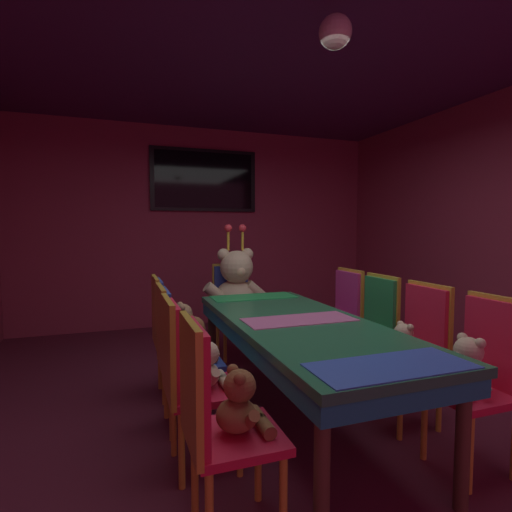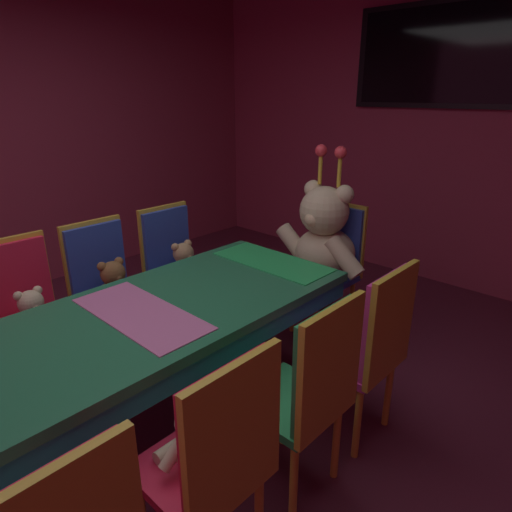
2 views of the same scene
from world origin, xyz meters
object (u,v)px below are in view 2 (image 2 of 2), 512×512
at_px(chair_left_2, 103,280).
at_px(teddy_right_1, 193,438).
at_px(teddy_left_3, 185,265).
at_px(throne_chair, 334,255).
at_px(teddy_left_2, 115,287).
at_px(banquet_table, 142,330).
at_px(chair_right_2, 313,384).
at_px(chair_right_3, 374,339).
at_px(wall_tv, 437,55).
at_px(chair_left_3, 172,259).
at_px(teddy_left_1, 34,316).
at_px(king_teddy_bear, 322,239).
at_px(chair_left_1, 23,305).
at_px(chair_right_1, 219,454).

relative_size(chair_left_2, teddy_right_1, 3.53).
xyz_separation_m(teddy_left_3, throne_chair, (0.67, 0.90, 0.01)).
height_order(teddy_left_2, throne_chair, throne_chair).
distance_m(banquet_table, chair_right_2, 0.88).
distance_m(chair_right_3, wall_tv, 2.86).
xyz_separation_m(chair_left_3, teddy_left_3, (0.14, 0.00, -0.01)).
distance_m(chair_left_2, chair_left_3, 0.55).
bearing_deg(chair_right_2, throne_chair, -59.37).
xyz_separation_m(banquet_table, teddy_left_1, (-0.70, -0.26, -0.08)).
relative_size(teddy_left_1, chair_left_2, 0.30).
distance_m(banquet_table, teddy_left_2, 0.72).
bearing_deg(teddy_right_1, teddy_left_3, -37.28).
relative_size(teddy_left_1, chair_right_2, 0.30).
distance_m(chair_left_2, wall_tv, 3.32).
height_order(chair_left_3, chair_right_3, same).
distance_m(banquet_table, teddy_right_1, 0.72).
relative_size(teddy_left_3, wall_tv, 0.21).
bearing_deg(chair_left_3, teddy_left_3, 0.00).
relative_size(chair_right_3, king_teddy_bear, 1.03).
xyz_separation_m(teddy_left_1, teddy_left_2, (0.01, 0.50, 0.02)).
xyz_separation_m(chair_left_1, chair_left_3, (0.02, 1.04, 0.00)).
distance_m(banquet_table, chair_left_2, 0.86).
height_order(chair_left_1, king_teddy_bear, king_teddy_bear).
bearing_deg(teddy_right_1, chair_right_3, -98.74).
height_order(banquet_table, teddy_right_1, banquet_table).
xyz_separation_m(banquet_table, throne_chair, (0.00, 1.68, -0.06)).
bearing_deg(chair_right_1, throne_chair, -66.93).
height_order(king_teddy_bear, wall_tv, wall_tv).
xyz_separation_m(chair_left_1, teddy_left_3, (0.17, 1.04, -0.01)).
height_order(banquet_table, chair_right_3, chair_right_3).
xyz_separation_m(chair_left_2, teddy_left_3, (0.16, 0.55, -0.01)).
xyz_separation_m(throne_chair, wall_tv, (0.00, 1.43, 1.45)).
relative_size(chair_left_3, throne_chair, 1.00).
distance_m(chair_left_2, teddy_left_3, 0.57).
bearing_deg(teddy_left_2, throne_chair, 64.71).
height_order(chair_left_2, chair_right_2, same).
bearing_deg(teddy_right_1, chair_left_3, -34.50).
xyz_separation_m(teddy_left_2, chair_right_3, (1.51, 0.54, 0.00)).
bearing_deg(king_teddy_bear, chair_right_2, 34.05).
height_order(chair_left_2, teddy_right_1, chair_left_2).
xyz_separation_m(banquet_table, chair_right_1, (0.82, -0.24, -0.06)).
height_order(teddy_left_2, chair_right_1, chair_right_1).
bearing_deg(wall_tv, teddy_left_1, -101.69).
xyz_separation_m(banquet_table, wall_tv, (0.00, 3.11, 1.40)).
height_order(teddy_left_3, wall_tv, wall_tv).
xyz_separation_m(teddy_left_1, chair_right_2, (1.52, 0.54, 0.02)).
bearing_deg(king_teddy_bear, chair_left_2, -33.09).
height_order(banquet_table, chair_left_1, chair_left_1).
height_order(chair_left_2, chair_right_3, same).
xyz_separation_m(chair_left_3, chair_right_3, (1.65, -0.00, 0.00)).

